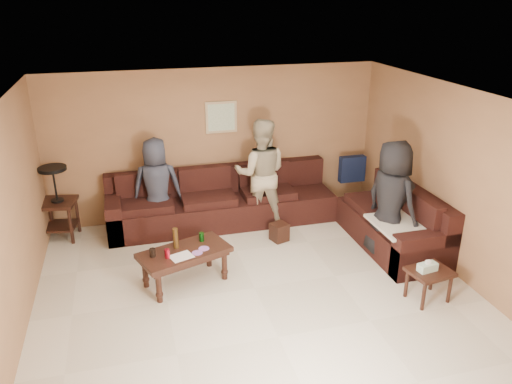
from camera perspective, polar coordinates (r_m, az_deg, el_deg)
The scene contains 10 objects.
room at distance 5.92m, azimuth -0.19°, elevation 2.73°, with size 5.60×5.50×2.50m.
sectional_sofa at distance 7.98m, azimuth 2.66°, elevation -2.36°, with size 4.65×2.90×0.97m.
coffee_table at distance 6.62m, azimuth -8.20°, elevation -7.19°, with size 1.29×0.93×0.76m.
end_table_left at distance 8.22m, azimuth -21.73°, elevation -1.04°, with size 0.60×0.60×1.18m.
side_table_right at distance 6.60m, azimuth 19.17°, elevation -8.83°, with size 0.56×0.49×0.57m.
waste_bin at distance 7.77m, azimuth 2.68°, elevation -4.58°, with size 0.23×0.23×0.28m, color black.
wall_art at distance 8.25m, azimuth -4.00°, elevation 8.53°, with size 0.52×0.04×0.52m.
person_left at distance 7.96m, azimuth -11.24°, elevation 0.65°, with size 0.76×0.49×1.55m, color #2D313F.
person_middle at distance 8.01m, azimuth 0.55°, elevation 2.14°, with size 0.87×0.68×1.79m, color tan.
person_right at distance 7.29m, azimuth 15.18°, elevation -0.92°, with size 0.85×0.55×1.74m, color black.
Camera 1 is at (-1.44, -5.40, 3.62)m, focal length 35.00 mm.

